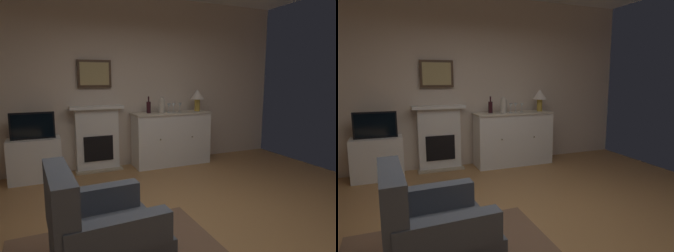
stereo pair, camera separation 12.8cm
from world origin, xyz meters
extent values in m
cube|color=#9E7042|center=(0.00, 0.00, -0.05)|extent=(6.29, 5.36, 0.10)
cube|color=beige|center=(0.00, 2.65, 1.48)|extent=(6.29, 0.06, 2.95)
cube|color=white|center=(-0.47, 2.53, 0.53)|extent=(0.70, 0.18, 1.05)
cube|color=tan|center=(-0.47, 2.43, 0.01)|extent=(0.77, 0.20, 0.03)
cube|color=black|center=(-0.47, 2.43, 0.39)|extent=(0.48, 0.02, 0.42)
cube|color=white|center=(-0.47, 2.50, 1.07)|extent=(0.87, 0.27, 0.05)
cube|color=#473323|center=(-0.47, 2.57, 1.62)|extent=(0.55, 0.03, 0.45)
cube|color=tan|center=(-0.47, 2.55, 1.62)|extent=(0.47, 0.01, 0.37)
cube|color=white|center=(0.82, 2.34, 0.46)|extent=(1.38, 0.45, 0.92)
cube|color=beige|center=(0.82, 2.34, 0.93)|extent=(1.41, 0.48, 0.03)
sphere|color=brown|center=(0.52, 2.11, 0.52)|extent=(0.02, 0.02, 0.02)
sphere|color=brown|center=(1.13, 2.11, 0.52)|extent=(0.02, 0.02, 0.02)
cylinder|color=#B79338|center=(1.35, 2.34, 1.06)|extent=(0.10, 0.10, 0.22)
cone|color=silver|center=(1.35, 2.34, 1.26)|extent=(0.26, 0.26, 0.18)
cylinder|color=#331419|center=(0.41, 2.39, 1.05)|extent=(0.08, 0.08, 0.20)
cylinder|color=#331419|center=(0.41, 2.39, 1.19)|extent=(0.03, 0.03, 0.09)
cylinder|color=silver|center=(0.75, 2.30, 0.95)|extent=(0.06, 0.06, 0.00)
cylinder|color=silver|center=(0.75, 2.30, 1.00)|extent=(0.01, 0.01, 0.09)
cone|color=silver|center=(0.75, 2.30, 1.08)|extent=(0.07, 0.07, 0.07)
cylinder|color=silver|center=(0.86, 2.33, 0.95)|extent=(0.06, 0.06, 0.00)
cylinder|color=silver|center=(0.86, 2.33, 1.00)|extent=(0.01, 0.01, 0.09)
cone|color=silver|center=(0.86, 2.33, 1.08)|extent=(0.07, 0.07, 0.07)
cylinder|color=silver|center=(0.97, 2.31, 0.95)|extent=(0.06, 0.06, 0.00)
cylinder|color=silver|center=(0.97, 2.31, 1.00)|extent=(0.01, 0.01, 0.09)
cone|color=silver|center=(0.97, 2.31, 1.08)|extent=(0.07, 0.07, 0.07)
cylinder|color=beige|center=(0.62, 2.29, 1.07)|extent=(0.11, 0.11, 0.24)
sphere|color=beige|center=(0.62, 2.29, 1.19)|extent=(0.08, 0.08, 0.08)
cube|color=white|center=(-1.44, 2.36, 0.33)|extent=(0.75, 0.42, 0.65)
cube|color=black|center=(-1.44, 2.34, 0.85)|extent=(0.62, 0.06, 0.40)
cube|color=black|center=(-1.44, 2.30, 0.85)|extent=(0.57, 0.01, 0.35)
cube|color=#474C56|center=(-0.91, -0.32, 0.26)|extent=(0.84, 0.80, 0.32)
cube|color=#474C56|center=(-1.24, -0.33, 0.67)|extent=(0.20, 0.77, 0.50)
cube|color=#474C56|center=(-0.89, -0.64, 0.53)|extent=(0.73, 0.18, 0.22)
cube|color=#474C56|center=(-0.92, 0.00, 0.53)|extent=(0.73, 0.18, 0.22)
cylinder|color=#473323|center=(-0.58, 0.02, 0.05)|extent=(0.05, 0.05, 0.10)
camera|label=1|loc=(-1.32, -2.40, 1.54)|focal=31.37mm
camera|label=2|loc=(-1.20, -2.45, 1.54)|focal=31.37mm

